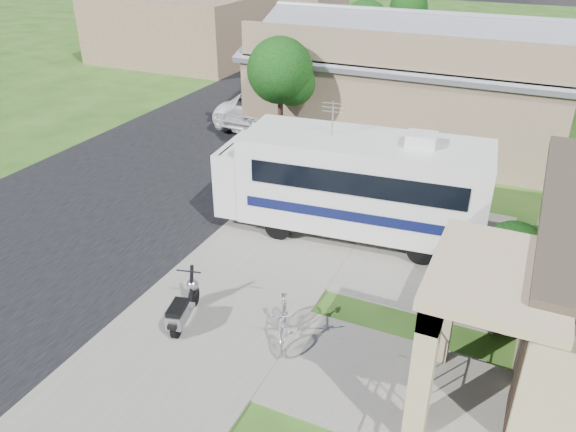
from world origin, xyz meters
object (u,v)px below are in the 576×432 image
at_px(bicycle, 283,323).
at_px(motorhome, 353,181).
at_px(garden_hose, 419,365).
at_px(shrub, 511,278).
at_px(pickup_truck, 269,103).
at_px(scooter, 183,308).
at_px(van, 318,66).

bearing_deg(bicycle, motorhome, 71.71).
relative_size(motorhome, bicycle, 4.69).
bearing_deg(garden_hose, motorhome, 123.27).
xyz_separation_m(motorhome, garden_hose, (3.14, -4.79, -1.58)).
bearing_deg(shrub, garden_hose, -124.76).
bearing_deg(pickup_truck, scooter, 110.55).
bearing_deg(motorhome, pickup_truck, 123.70).
bearing_deg(van, bicycle, -67.34).
bearing_deg(garden_hose, scooter, -170.49).
relative_size(shrub, scooter, 1.67).
xyz_separation_m(motorhome, pickup_truck, (-6.80, 8.30, -0.84)).
xyz_separation_m(scooter, van, (-5.30, 21.23, 0.43)).
height_order(shrub, scooter, shrub).
height_order(van, garden_hose, van).
height_order(shrub, pickup_truck, shrub).
bearing_deg(scooter, shrub, 9.51).
relative_size(van, garden_hose, 17.91).
height_order(scooter, van, van).
bearing_deg(bicycle, garden_hose, -12.67).
relative_size(bicycle, pickup_truck, 0.28).
relative_size(pickup_truck, garden_hose, 16.64).
height_order(motorhome, scooter, motorhome).
xyz_separation_m(motorhome, bicycle, (0.24, -5.20, -1.16)).
relative_size(shrub, pickup_truck, 0.47).
xyz_separation_m(pickup_truck, garden_hose, (9.94, -13.08, -0.73)).
height_order(scooter, bicycle, scooter).
xyz_separation_m(motorhome, shrub, (4.52, -2.80, -0.25)).
distance_m(scooter, van, 21.89).
bearing_deg(scooter, van, 90.00).
distance_m(van, garden_hose, 22.92).
distance_m(scooter, pickup_truck, 14.75).
relative_size(scooter, pickup_truck, 0.28).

